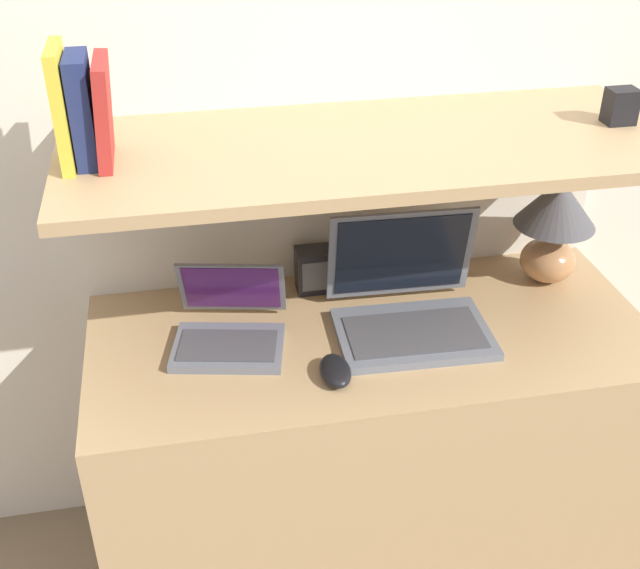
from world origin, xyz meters
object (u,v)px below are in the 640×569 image
Objects in this scene: laptop_large at (409,306)px; shelf_gadget at (621,106)px; book_navy at (82,110)px; book_red at (103,112)px; laptop_small at (230,327)px; router_box at (315,270)px; table_lamp at (555,220)px; computer_mouse at (335,371)px; book_yellow at (62,107)px.

laptop_large is 0.65m from shelf_gadget.
book_navy reaches higher than shelf_gadget.
book_red is at bearing 180.00° from shelf_gadget.
router_box is at bearing 38.92° from laptop_small.
table_lamp reaches higher than laptop_small.
laptop_large is 3.15× the size of computer_mouse.
router_box is (-0.60, 0.07, -0.12)m from table_lamp.
book_yellow is 0.08m from book_red.
table_lamp is 0.78× the size of laptop_large.
computer_mouse is 1.02× the size of router_box.
shelf_gadget reaches higher than router_box.
book_navy is (-0.68, 0.06, 0.50)m from laptop_large.
computer_mouse is at bearing -142.56° from laptop_large.
book_navy is 1.04× the size of book_red.
table_lamp is 1.16m from book_navy.
laptop_small is at bearing -7.95° from book_yellow.
book_navy is at bearing 180.00° from book_red.
laptop_small is 0.28m from computer_mouse.
book_navy is at bearing 154.62° from computer_mouse.
book_yellow is 1.09× the size of book_navy.
book_yellow reaches higher than laptop_small.
table_lamp is 0.97× the size of laptop_small.
book_navy reaches higher than laptop_small.
book_yellow reaches higher than book_red.
router_box is at bearing 17.07° from book_navy.
table_lamp is 0.71m from computer_mouse.
table_lamp is at bearing 25.77° from computer_mouse.
book_navy is (-0.49, -0.15, 0.50)m from router_box.
shelf_gadget is (1.12, 0.00, -0.06)m from book_red.
laptop_large is 0.27m from computer_mouse.
book_navy is at bearing 0.00° from book_yellow.
shelf_gadget is at bearing 0.00° from book_yellow.
book_red is (-1.05, -0.08, 0.38)m from table_lamp.
shelf_gadget is at bearing 6.79° from laptop_large.
table_lamp is at bearing 4.35° from book_navy.
book_red is at bearing 0.00° from book_yellow.
laptop_large is 1.25× the size of laptop_small.
book_navy is at bearing 170.91° from laptop_small.
computer_mouse is 0.37m from router_box.
table_lamp is 0.45m from laptop_large.
laptop_large is 0.42m from laptop_small.
table_lamp is at bearing -6.32° from router_box.
shelf_gadget is (0.69, 0.22, 0.47)m from computer_mouse.
laptop_large is 3.20× the size of router_box.
laptop_large is 4.64× the size of shelf_gadget.
book_navy is (-1.09, -0.08, 0.39)m from table_lamp.
book_yellow reaches higher than shelf_gadget.
book_red is at bearing -161.54° from router_box.
laptop_large is 1.56× the size of book_yellow.
router_box is at bearing 15.93° from book_yellow.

